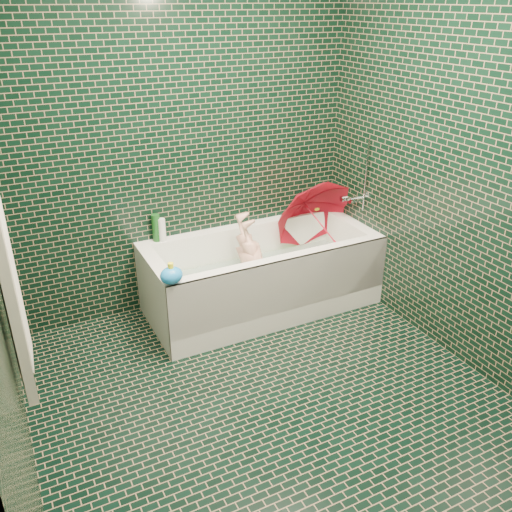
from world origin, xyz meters
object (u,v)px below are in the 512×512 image
bathtub (263,282)px  rubber_duck (317,206)px  child (257,271)px  umbrella (321,224)px  bath_toy (171,275)px

bathtub → rubber_duck: bearing=26.3°
child → umbrella: umbrella is taller
rubber_duck → bathtub: bearing=-153.2°
bathtub → umbrella: 0.65m
child → rubber_duck: size_ratio=8.31×
bath_toy → child: bearing=30.5°
child → umbrella: size_ratio=1.38×
rubber_duck → child: bearing=-155.0°
child → rubber_duck: (0.72, 0.33, 0.28)m
child → bath_toy: bearing=-51.3°
bathtub → bath_toy: bearing=-157.9°
rubber_duck → bath_toy: size_ratio=0.68×
bathtub → child: size_ratio=1.93×
umbrella → bathtub: bearing=-168.2°
bathtub → umbrella: (0.54, 0.07, 0.35)m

